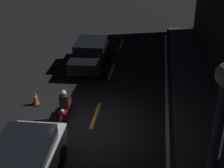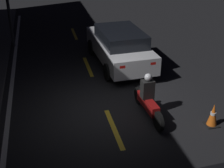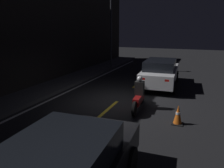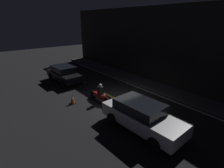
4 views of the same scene
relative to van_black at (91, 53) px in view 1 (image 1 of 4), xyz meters
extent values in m
plane|color=black|center=(6.06, 1.26, -0.78)|extent=(56.00, 56.00, 0.00)
cube|color=#424244|center=(6.06, 5.38, -0.70)|extent=(28.00, 1.83, 0.15)
cube|color=gold|center=(-3.94, 1.26, -0.77)|extent=(2.00, 0.14, 0.01)
cube|color=gold|center=(0.56, 1.26, -0.77)|extent=(2.00, 0.14, 0.01)
cube|color=gold|center=(5.06, 1.26, -0.77)|extent=(2.00, 0.14, 0.01)
cube|color=silver|center=(6.06, 4.21, -0.77)|extent=(25.20, 0.14, 0.01)
cube|color=black|center=(0.06, 0.00, -0.14)|extent=(4.18, 1.96, 0.59)
cube|color=black|center=(-0.15, -0.01, 0.41)|extent=(2.33, 1.70, 0.51)
cube|color=red|center=(-1.99, 0.49, 0.01)|extent=(0.07, 0.20, 0.10)
cube|color=red|center=(-1.94, -0.66, 0.01)|extent=(0.07, 0.20, 0.10)
cylinder|color=black|center=(1.29, 0.93, -0.44)|extent=(0.69, 0.21, 0.68)
cylinder|color=black|center=(1.37, -0.81, -0.44)|extent=(0.69, 0.21, 0.68)
cylinder|color=black|center=(-1.25, 0.81, -0.44)|extent=(0.69, 0.21, 0.68)
cylinder|color=black|center=(-1.17, -0.92, -0.44)|extent=(0.69, 0.21, 0.68)
cube|color=black|center=(9.34, -0.05, 0.49)|extent=(2.52, 1.68, 0.50)
cube|color=red|center=(7.34, 0.42, 0.07)|extent=(0.07, 0.20, 0.10)
cube|color=red|center=(7.40, -0.71, 0.07)|extent=(0.07, 0.20, 0.10)
cylinder|color=black|center=(8.14, 0.74, -0.44)|extent=(0.67, 0.21, 0.67)
cylinder|color=black|center=(8.22, -0.95, -0.44)|extent=(0.67, 0.21, 0.67)
cylinder|color=black|center=(6.26, 0.16, -0.50)|extent=(0.57, 0.11, 0.56)
cylinder|color=black|center=(4.71, 0.07, -0.50)|extent=(0.57, 0.13, 0.56)
cube|color=maroon|center=(5.48, 0.12, -0.35)|extent=(1.20, 0.31, 0.30)
sphere|color=#F2EABF|center=(5.98, 0.15, -0.12)|extent=(0.14, 0.14, 0.14)
cube|color=black|center=(5.58, 0.12, 0.08)|extent=(0.30, 0.38, 0.55)
sphere|color=silver|center=(5.58, 0.12, 0.46)|extent=(0.22, 0.22, 0.22)
cube|color=black|center=(4.58, -1.51, -0.76)|extent=(0.38, 0.38, 0.03)
cone|color=orange|center=(4.58, -1.51, -0.42)|extent=(0.29, 0.29, 0.66)
cylinder|color=white|center=(4.58, -1.51, -0.38)|extent=(0.16, 0.16, 0.08)
camera|label=1|loc=(15.89, 3.55, 6.18)|focal=50.00mm
camera|label=2|loc=(-2.04, 3.00, 4.32)|focal=50.00mm
camera|label=3|loc=(-2.71, -2.01, 2.42)|focal=35.00mm
camera|label=4|loc=(14.69, -6.04, 4.62)|focal=28.00mm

